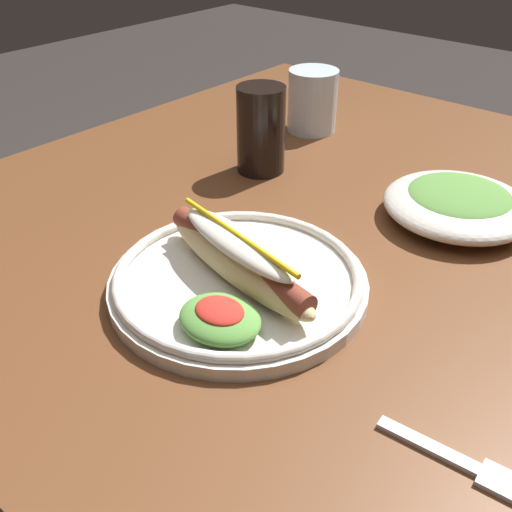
# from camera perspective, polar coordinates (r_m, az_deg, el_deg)

# --- Properties ---
(dining_table) EXTENTS (1.21, 1.06, 0.74)m
(dining_table) POSITION_cam_1_polar(r_m,az_deg,el_deg) (0.82, 12.62, -3.59)
(dining_table) COLOR brown
(dining_table) RESTS_ON ground_plane
(hot_dog_plate) EXTENTS (0.29, 0.29, 0.08)m
(hot_dog_plate) POSITION_cam_1_polar(r_m,az_deg,el_deg) (0.64, -1.83, -2.00)
(hot_dog_plate) COLOR silver
(hot_dog_plate) RESTS_ON dining_table
(fork) EXTENTS (0.12, 0.03, 0.00)m
(fork) POSITION_cam_1_polar(r_m,az_deg,el_deg) (0.52, 19.31, -18.35)
(fork) COLOR silver
(fork) RESTS_ON dining_table
(soda_cup) EXTENTS (0.07, 0.07, 0.13)m
(soda_cup) POSITION_cam_1_polar(r_m,az_deg,el_deg) (0.90, 0.47, 12.13)
(soda_cup) COLOR black
(soda_cup) RESTS_ON dining_table
(water_cup) EXTENTS (0.09, 0.09, 0.11)m
(water_cup) POSITION_cam_1_polar(r_m,az_deg,el_deg) (1.07, 5.49, 14.74)
(water_cup) COLOR silver
(water_cup) RESTS_ON dining_table
(side_bowl) EXTENTS (0.19, 0.19, 0.05)m
(side_bowl) POSITION_cam_1_polar(r_m,az_deg,el_deg) (0.82, 18.99, 4.86)
(side_bowl) COLOR silver
(side_bowl) RESTS_ON dining_table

